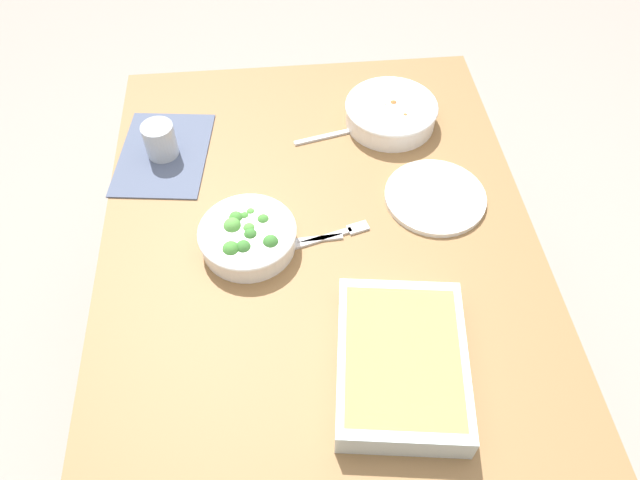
% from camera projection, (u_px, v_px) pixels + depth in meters
% --- Properties ---
extents(ground_plane, '(6.00, 6.00, 0.00)m').
position_uv_depth(ground_plane, '(320.00, 391.00, 1.81)').
color(ground_plane, '#9E9389').
extents(dining_table, '(1.20, 0.90, 0.74)m').
position_uv_depth(dining_table, '(320.00, 266.00, 1.30)').
color(dining_table, olive).
rests_on(dining_table, ground_plane).
extents(placemat, '(0.30, 0.23, 0.00)m').
position_uv_depth(placemat, '(164.00, 154.00, 1.39)').
color(placemat, '#4C5670').
rests_on(placemat, dining_table).
extents(stew_bowl, '(0.22, 0.22, 0.06)m').
position_uv_depth(stew_bowl, '(391.00, 112.00, 1.43)').
color(stew_bowl, white).
rests_on(stew_bowl, dining_table).
extents(broccoli_bowl, '(0.20, 0.20, 0.07)m').
position_uv_depth(broccoli_bowl, '(248.00, 238.00, 1.20)').
color(broccoli_bowl, white).
rests_on(broccoli_bowl, dining_table).
extents(baking_dish, '(0.33, 0.26, 0.06)m').
position_uv_depth(baking_dish, '(401.00, 361.00, 1.02)').
color(baking_dish, silver).
rests_on(baking_dish, dining_table).
extents(drink_cup, '(0.07, 0.07, 0.08)m').
position_uv_depth(drink_cup, '(161.00, 142.00, 1.36)').
color(drink_cup, '#B2BCC6').
rests_on(drink_cup, dining_table).
extents(side_plate, '(0.22, 0.22, 0.01)m').
position_uv_depth(side_plate, '(435.00, 197.00, 1.30)').
color(side_plate, silver).
rests_on(side_plate, dining_table).
extents(spoon_by_stew, '(0.06, 0.17, 0.01)m').
position_uv_depth(spoon_by_stew, '(340.00, 133.00, 1.43)').
color(spoon_by_stew, silver).
rests_on(spoon_by_stew, dining_table).
extents(spoon_by_broccoli, '(0.03, 0.18, 0.01)m').
position_uv_depth(spoon_by_broccoli, '(288.00, 241.00, 1.22)').
color(spoon_by_broccoli, silver).
rests_on(spoon_by_broccoli, dining_table).
extents(fork_on_table, '(0.06, 0.18, 0.01)m').
position_uv_depth(fork_on_table, '(335.00, 235.00, 1.24)').
color(fork_on_table, silver).
rests_on(fork_on_table, dining_table).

